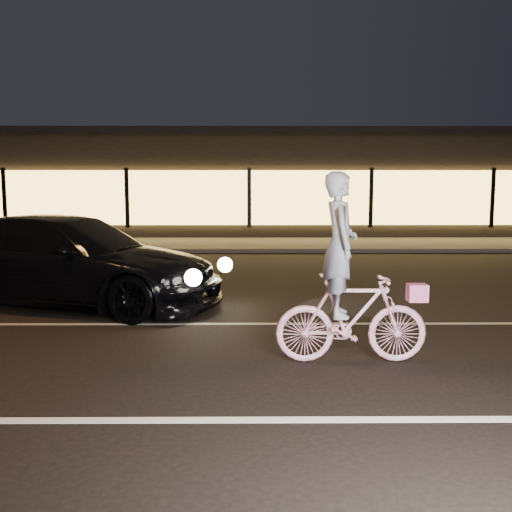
{
  "coord_description": "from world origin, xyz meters",
  "views": [
    {
      "loc": [
        0.1,
        -6.28,
        2.04
      ],
      "look_at": [
        0.15,
        0.6,
        1.19
      ],
      "focal_mm": 40.0,
      "sensor_mm": 36.0,
      "label": 1
    }
  ],
  "objects": [
    {
      "name": "ground",
      "position": [
        0.0,
        0.0,
        0.0
      ],
      "size": [
        90.0,
        90.0,
        0.0
      ],
      "primitive_type": "plane",
      "color": "black",
      "rests_on": "ground"
    },
    {
      "name": "lane_stripe_near",
      "position": [
        0.0,
        -1.5,
        0.0
      ],
      "size": [
        60.0,
        0.12,
        0.01
      ],
      "primitive_type": "cube",
      "color": "silver",
      "rests_on": "ground"
    },
    {
      "name": "lane_stripe_far",
      "position": [
        0.0,
        2.0,
        0.0
      ],
      "size": [
        60.0,
        0.1,
        0.01
      ],
      "primitive_type": "cube",
      "color": "gray",
      "rests_on": "ground"
    },
    {
      "name": "sidewalk",
      "position": [
        0.0,
        13.0,
        0.06
      ],
      "size": [
        30.0,
        4.0,
        0.12
      ],
      "primitive_type": "cube",
      "color": "#383533",
      "rests_on": "ground"
    },
    {
      "name": "storefront",
      "position": [
        0.0,
        18.97,
        2.15
      ],
      "size": [
        25.4,
        8.42,
        4.2
      ],
      "color": "black",
      "rests_on": "ground"
    },
    {
      "name": "cyclist",
      "position": [
        1.21,
        0.15,
        0.78
      ],
      "size": [
        1.75,
        0.6,
        2.2
      ],
      "rotation": [
        0.0,
        0.0,
        1.57
      ],
      "color": "#DC3B6D",
      "rests_on": "ground"
    },
    {
      "name": "sedan",
      "position": [
        -3.01,
        3.38,
        0.77
      ],
      "size": [
        5.71,
        3.59,
        1.54
      ],
      "rotation": [
        0.0,
        0.0,
        1.28
      ],
      "color": "black",
      "rests_on": "ground"
    }
  ]
}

